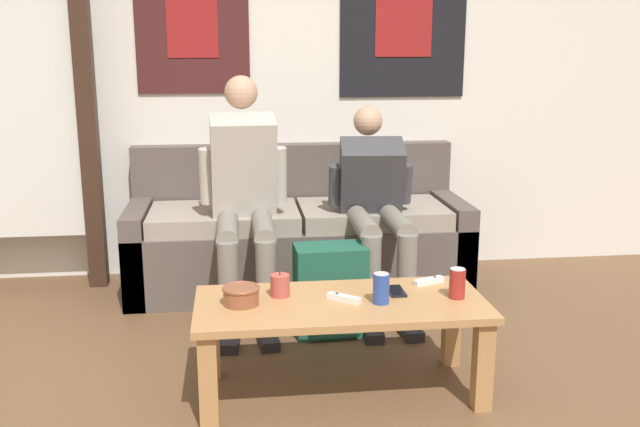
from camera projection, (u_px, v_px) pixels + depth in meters
The scene contains 14 objects.
wall_back at pixel (274, 66), 4.32m from camera, with size 10.00×0.07×2.55m.
door_frame at pixel (1, 82), 3.94m from camera, with size 1.00×0.10×2.15m.
couch at pixel (298, 239), 4.21m from camera, with size 1.95×0.72×0.81m.
coffee_table at pixel (341, 318), 2.88m from camera, with size 1.17×0.52×0.40m.
person_seated_adult at pixel (244, 190), 3.72m from camera, with size 0.47×0.90×1.24m.
person_seated_teen at pixel (376, 202), 3.81m from camera, with size 0.47×0.89×1.07m.
backpack at pixel (330, 292), 3.51m from camera, with size 0.35×0.25×0.45m.
ceramic_bowl at pixel (241, 294), 2.81m from camera, with size 0.15×0.15×0.08m.
pillar_candle at pixel (280, 285), 2.91m from camera, with size 0.08×0.08×0.10m.
drink_can_blue at pixel (381, 288), 2.82m from camera, with size 0.07×0.07×0.12m.
drink_can_red at pixel (457, 283), 2.88m from camera, with size 0.07×0.07×0.12m.
game_controller_near_left at pixel (344, 298), 2.86m from camera, with size 0.13×0.12×0.03m.
game_controller_near_right at pixel (429, 281), 3.07m from camera, with size 0.15×0.08×0.03m.
cell_phone at pixel (396, 291), 2.96m from camera, with size 0.07×0.14×0.01m.
Camera 1 is at (-0.25, -1.63, 1.40)m, focal length 40.00 mm.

